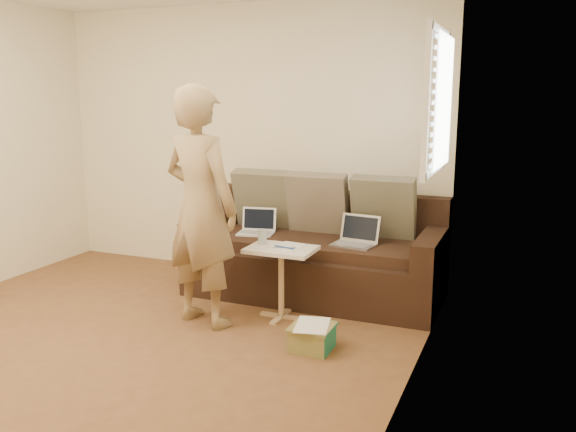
{
  "coord_description": "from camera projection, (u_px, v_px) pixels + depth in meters",
  "views": [
    {
      "loc": [
        2.62,
        -3.05,
        1.76
      ],
      "look_at": [
        0.8,
        1.4,
        0.78
      ],
      "focal_mm": 37.51,
      "sensor_mm": 36.0,
      "label": 1
    }
  ],
  "objects": [
    {
      "name": "window_blinds",
      "position": [
        439.0,
        102.0,
        4.39
      ],
      "size": [
        0.12,
        0.88,
        1.08
      ],
      "primitive_type": null,
      "color": "white",
      "rests_on": "wall_right"
    },
    {
      "name": "side_table",
      "position": [
        281.0,
        283.0,
        4.76
      ],
      "size": [
        0.53,
        0.37,
        0.58
      ],
      "primitive_type": null,
      "color": "silver",
      "rests_on": "ground"
    },
    {
      "name": "striped_box",
      "position": [
        312.0,
        337.0,
        4.2
      ],
      "size": [
        0.29,
        0.29,
        0.18
      ],
      "primitive_type": null,
      "color": "orange",
      "rests_on": "ground"
    },
    {
      "name": "person",
      "position": [
        201.0,
        207.0,
        4.54
      ],
      "size": [
        0.76,
        0.6,
        1.84
      ],
      "primitive_type": "imported",
      "rotation": [
        0.0,
        0.0,
        2.9
      ],
      "color": "#948351",
      "rests_on": "ground"
    },
    {
      "name": "laptop_white",
      "position": [
        256.0,
        234.0,
        5.4
      ],
      "size": [
        0.35,
        0.28,
        0.23
      ],
      "primitive_type": null,
      "rotation": [
        0.0,
        0.0,
        0.19
      ],
      "color": "white",
      "rests_on": "sofa"
    },
    {
      "name": "pillow_left",
      "position": [
        264.0,
        199.0,
        5.65
      ],
      "size": [
        0.55,
        0.29,
        0.57
      ],
      "primitive_type": null,
      "rotation": [
        0.28,
        0.0,
        0.0
      ],
      "color": "brown",
      "rests_on": "sofa"
    },
    {
      "name": "wall_right",
      "position": [
        401.0,
        185.0,
        3.09
      ],
      "size": [
        0.0,
        4.5,
        4.5
      ],
      "primitive_type": "plane",
      "rotation": [
        1.57,
        0.0,
        -1.57
      ],
      "color": "beige",
      "rests_on": "ground"
    },
    {
      "name": "sofa",
      "position": [
        315.0,
        249.0,
        5.28
      ],
      "size": [
        2.2,
        0.95,
        0.85
      ],
      "primitive_type": null,
      "color": "black",
      "rests_on": "ground"
    },
    {
      "name": "paper_on_table",
      "position": [
        287.0,
        247.0,
        4.72
      ],
      "size": [
        0.25,
        0.33,
        0.0
      ],
      "primitive_type": null,
      "rotation": [
        0.0,
        0.0,
        -0.14
      ],
      "color": "white",
      "rests_on": "side_table"
    },
    {
      "name": "scissors",
      "position": [
        285.0,
        247.0,
        4.67
      ],
      "size": [
        0.2,
        0.14,
        0.02
      ],
      "primitive_type": null,
      "rotation": [
        0.0,
        0.0,
        0.21
      ],
      "color": "silver",
      "rests_on": "side_table"
    },
    {
      "name": "pillow_right",
      "position": [
        384.0,
        208.0,
        5.21
      ],
      "size": [
        0.55,
        0.28,
        0.57
      ],
      "primitive_type": null,
      "rotation": [
        0.26,
        0.0,
        0.0
      ],
      "color": "brown",
      "rests_on": "sofa"
    },
    {
      "name": "drinking_glass",
      "position": [
        262.0,
        237.0,
        4.8
      ],
      "size": [
        0.07,
        0.07,
        0.12
      ],
      "primitive_type": null,
      "color": "silver",
      "rests_on": "side_table"
    },
    {
      "name": "pillow_mid",
      "position": [
        318.0,
        203.0,
        5.42
      ],
      "size": [
        0.55,
        0.27,
        0.57
      ],
      "primitive_type": null,
      "rotation": [
        0.24,
        0.0,
        0.0
      ],
      "color": "brown",
      "rests_on": "sofa"
    },
    {
      "name": "laptop_silver",
      "position": [
        353.0,
        246.0,
        4.99
      ],
      "size": [
        0.37,
        0.29,
        0.23
      ],
      "primitive_type": null,
      "rotation": [
        0.0,
        0.0,
        -0.13
      ],
      "color": "#B7BABC",
      "rests_on": "sofa"
    },
    {
      "name": "floor",
      "position": [
        101.0,
        357.0,
        4.09
      ],
      "size": [
        4.5,
        4.5,
        0.0
      ],
      "primitive_type": "plane",
      "color": "brown",
      "rests_on": "ground"
    },
    {
      "name": "wall_back",
      "position": [
        245.0,
        142.0,
        5.87
      ],
      "size": [
        4.0,
        0.0,
        4.0
      ],
      "primitive_type": "plane",
      "rotation": [
        1.57,
        0.0,
        0.0
      ],
      "color": "beige",
      "rests_on": "ground"
    }
  ]
}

